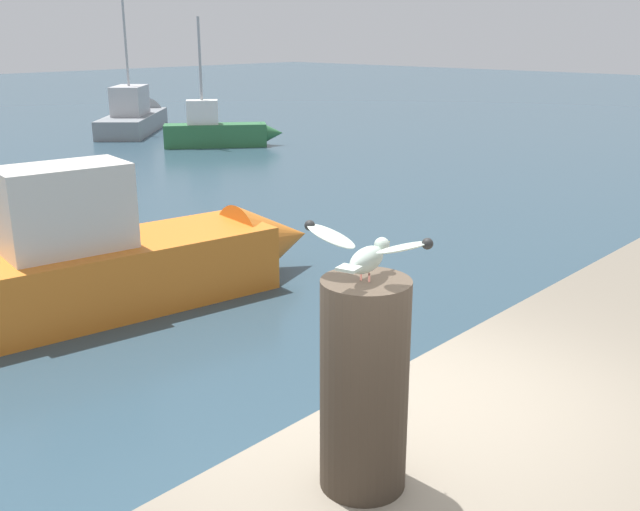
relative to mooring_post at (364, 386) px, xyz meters
The scene contains 5 objects.
mooring_post is the anchor object (origin of this frame).
seagull 0.58m from the mooring_post, 11.77° to the left, with size 0.39×0.55×0.21m.
boat_grey 24.97m from the mooring_post, 58.69° to the left, with size 5.26×5.11×5.26m.
boat_green 20.16m from the mooring_post, 52.10° to the left, with size 3.28×2.85×3.84m.
boat_orange 6.96m from the mooring_post, 64.18° to the left, with size 5.36×2.15×2.04m.
Camera 1 is at (-2.64, -2.28, 3.42)m, focal length 40.82 mm.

